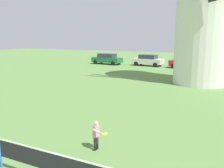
{
  "coord_description": "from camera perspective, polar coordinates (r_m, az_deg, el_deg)",
  "views": [
    {
      "loc": [
        3.73,
        -2.35,
        4.09
      ],
      "look_at": [
        0.3,
        4.48,
        2.61
      ],
      "focal_mm": 39.57,
      "sensor_mm": 36.0,
      "label": 1
    }
  ],
  "objects": [
    {
      "name": "player_far",
      "position": [
        9.12,
        -3.6,
        -11.39
      ],
      "size": [
        0.66,
        0.52,
        1.09
      ],
      "color": "#333338",
      "rests_on": "ground_plane"
    },
    {
      "name": "stray_ball",
      "position": [
        10.07,
        -21.55,
        -13.17
      ],
      "size": [
        0.19,
        0.19,
        0.19
      ],
      "primitive_type": "sphere",
      "color": "orange",
      "rests_on": "ground_plane"
    },
    {
      "name": "parked_car_green",
      "position": [
        36.54,
        -1.16,
        5.87
      ],
      "size": [
        4.57,
        2.1,
        1.56
      ],
      "color": "#1E6638",
      "rests_on": "ground_plane"
    },
    {
      "name": "parked_car_cream",
      "position": [
        34.78,
        8.33,
        5.49
      ],
      "size": [
        4.29,
        2.18,
        1.56
      ],
      "color": "silver",
      "rests_on": "ground_plane"
    },
    {
      "name": "parked_car_red",
      "position": [
        32.98,
        16.63,
        4.85
      ],
      "size": [
        4.07,
        2.14,
        1.56
      ],
      "color": "red",
      "rests_on": "ground_plane"
    }
  ]
}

